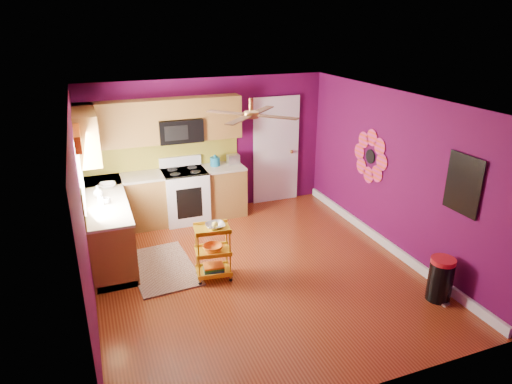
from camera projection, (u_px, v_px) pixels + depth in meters
name	position (u px, v px, depth m)	size (l,w,h in m)	color
ground	(257.00, 271.00, 6.71)	(5.00, 5.00, 0.00)	maroon
room_envelope	(258.00, 165.00, 6.12)	(4.54, 5.04, 2.52)	#51093D
lower_cabinets	(144.00, 211.00, 7.68)	(2.81, 2.31, 0.94)	brown
electric_range	(185.00, 195.00, 8.24)	(0.76, 0.66, 1.13)	white
upper_cabinetry	(140.00, 126.00, 7.53)	(2.80, 2.30, 1.26)	brown
left_window	(79.00, 154.00, 6.26)	(0.08, 1.35, 1.08)	white
panel_door	(276.00, 151.00, 8.93)	(0.95, 0.11, 2.15)	white
right_wall_art	(408.00, 168.00, 6.63)	(0.04, 2.74, 1.04)	black
ceiling_fan	(251.00, 114.00, 6.05)	(1.01, 1.01, 0.26)	#BF8C3F
shag_rug	(163.00, 268.00, 6.78)	(0.87, 1.41, 0.02)	#321710
rolling_cart	(213.00, 250.00, 6.38)	(0.53, 0.41, 0.88)	gold
trash_can	(440.00, 279.00, 5.94)	(0.38, 0.38, 0.60)	black
teal_kettle	(215.00, 161.00, 8.33)	(0.18, 0.18, 0.21)	#12658A
toaster	(233.00, 159.00, 8.43)	(0.22, 0.15, 0.18)	beige
soap_bottle_a	(100.00, 199.00, 6.60)	(0.08, 0.08, 0.18)	#EA3F72
soap_bottle_b	(98.00, 191.00, 6.87)	(0.15, 0.15, 0.19)	white
counter_dish	(108.00, 185.00, 7.30)	(0.26, 0.26, 0.06)	white
counter_cup	(107.00, 201.00, 6.66)	(0.11, 0.11, 0.09)	white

